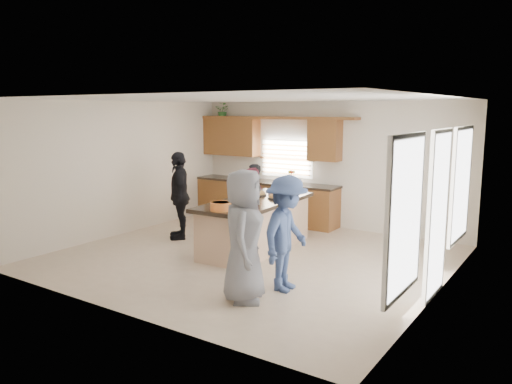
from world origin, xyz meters
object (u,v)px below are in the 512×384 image
Objects in this scene: woman_left_back at (253,199)px; island at (256,226)px; salad_bowl at (221,206)px; woman_right_back at (286,234)px; woman_left_mid at (251,204)px; woman_left_front at (179,195)px; woman_right_front at (244,236)px.

island is at bearing 29.92° from woman_left_back.
woman_right_back is (1.50, -0.40, -0.18)m from salad_bowl.
island is at bearing 93.21° from salad_bowl.
island is 1.89× the size of woman_left_mid.
woman_left_mid is 0.82× the size of woman_left_front.
woman_right_back is 0.93× the size of woman_right_front.
woman_left_back is 0.49m from woman_left_mid.
salad_bowl is 0.20× the size of woman_left_front.
woman_right_front is (1.29, -2.21, 0.46)m from island.
woman_left_front reaches higher than woman_left_back.
woman_left_front is 0.97× the size of woman_right_front.
woman_right_front is at bearing -41.22° from salad_bowl.
woman_right_front is at bearing 25.77° from woman_left_back.
woman_left_back is 0.88× the size of woman_right_back.
woman_left_back reaches higher than island.
island is 1.28m from salad_bowl.
salad_bowl is (0.06, -1.14, 0.58)m from island.
woman_right_front reaches higher than salad_bowl.
woman_left_back is at bearing 37.91° from woman_right_back.
woman_left_back is at bearing -148.52° from woman_left_mid.
woman_left_mid is at bearing 5.39° from woman_right_front.
woman_left_front is (-1.77, -0.15, 0.44)m from island.
woman_right_front reaches higher than island.
woman_left_mid is at bearing 22.73° from woman_left_back.
woman_left_back is 3.86m from woman_right_front.
woman_left_front is (-0.99, -1.20, 0.15)m from woman_left_back.
woman_left_mid is at bearing 80.27° from woman_left_front.
salad_bowl is at bearing 70.74° from woman_right_back.
woman_left_front is 3.68m from woman_right_front.
woman_left_back reaches higher than woman_left_mid.
woman_left_back is 0.81× the size of woman_right_front.
woman_left_mid is at bearing 108.86° from salad_bowl.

